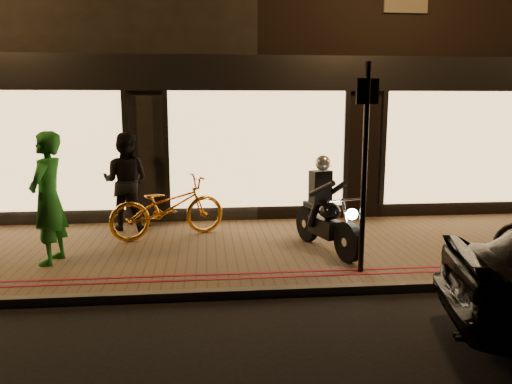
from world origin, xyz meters
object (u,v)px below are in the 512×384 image
motorcycle (325,214)px  person_green (48,198)px  bicycle_gold (168,207)px  sign_post (365,158)px

motorcycle → person_green: size_ratio=0.93×
bicycle_gold → person_green: size_ratio=1.05×
sign_post → person_green: (-4.64, 0.89, -0.66)m
motorcycle → sign_post: size_ratio=0.63×
sign_post → bicycle_gold: sign_post is taller
person_green → motorcycle: bearing=102.8°
motorcycle → person_green: bearing=165.7°
person_green → sign_post: bearing=89.1°
motorcycle → bicycle_gold: bearing=140.2°
bicycle_gold → person_green: bearing=107.5°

